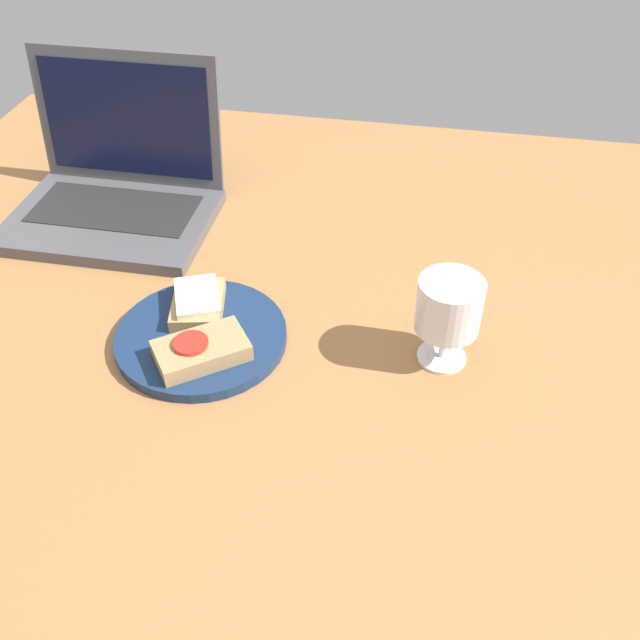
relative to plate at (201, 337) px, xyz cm
name	(u,v)px	position (x,y,z in cm)	size (l,w,h in cm)	color
wooden_table	(274,369)	(10.08, -1.86, -2.25)	(140.00, 140.00, 3.00)	#9E6B3D
plate	(201,337)	(0.00, 0.00, 0.00)	(22.27, 22.27, 1.50)	navy
sandwich_with_cheese	(198,302)	(-1.65, 4.38, 2.02)	(8.43, 10.66, 2.73)	#A88456
sandwich_with_tomato	(201,350)	(1.59, -4.40, 1.97)	(12.93, 11.92, 2.79)	#A88456
wine_glass	(449,310)	(31.00, 2.55, 7.30)	(7.99, 7.99, 12.08)	white
laptop	(116,190)	(-22.45, 27.11, 3.74)	(31.41, 25.31, 23.29)	#4C4C51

